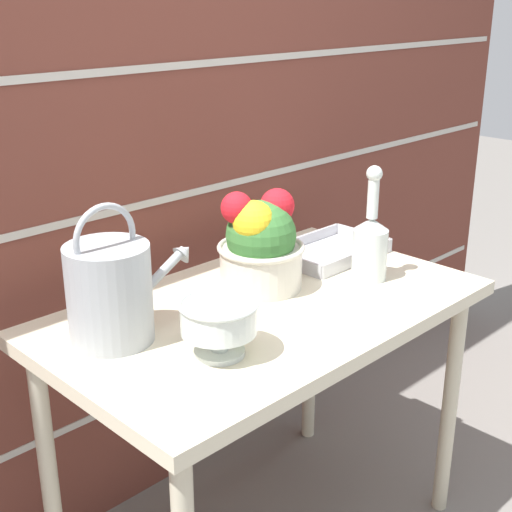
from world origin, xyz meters
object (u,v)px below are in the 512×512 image
Objects in this scene: flower_planter at (260,244)px; watering_can at (110,291)px; crystal_pedestal_bowl at (219,320)px; glass_decanter at (370,243)px; wire_tray at (330,253)px.

watering_can is at bearing 177.43° from flower_planter.
glass_decanter is at bearing 3.69° from crystal_pedestal_bowl.
watering_can reaches higher than crystal_pedestal_bowl.
glass_decanter reaches higher than flower_planter.
crystal_pedestal_bowl is 0.68m from wire_tray.
flower_planter reaches higher than wire_tray.
watering_can is 1.26× the size of flower_planter.
flower_planter is at bearing 31.71° from crystal_pedestal_bowl.
glass_decanter reaches higher than wire_tray.
watering_can is 0.76m from wire_tray.
flower_planter is at bearing -2.57° from watering_can.
wire_tray is at bearing 19.28° from crystal_pedestal_bowl.
crystal_pedestal_bowl is 0.38m from flower_planter.
wire_tray is (0.31, 0.02, -0.11)m from flower_planter.
glass_decanter is 0.96× the size of wire_tray.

